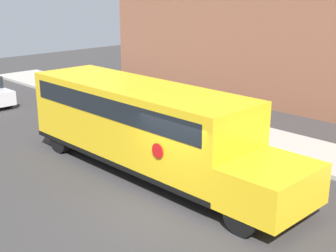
{
  "coord_description": "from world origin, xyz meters",
  "views": [
    {
      "loc": [
        8.51,
        -8.41,
        5.99
      ],
      "look_at": [
        -1.94,
        1.73,
        1.58
      ],
      "focal_mm": 50.0,
      "sensor_mm": 36.0,
      "label": 1
    }
  ],
  "objects": [
    {
      "name": "school_bus",
      "position": [
        -2.51,
        1.23,
        1.65
      ],
      "size": [
        10.65,
        2.57,
        2.87
      ],
      "color": "yellow",
      "rests_on": "ground"
    },
    {
      "name": "ground_plane",
      "position": [
        0.0,
        0.0,
        0.0
      ],
      "size": [
        60.0,
        60.0,
        0.0
      ],
      "primitive_type": "plane",
      "color": "#3A3838"
    },
    {
      "name": "sidewalk_strip",
      "position": [
        0.0,
        6.5,
        0.07
      ],
      "size": [
        44.0,
        3.0,
        0.15
      ],
      "color": "#B2ADA3",
      "rests_on": "ground"
    }
  ]
}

